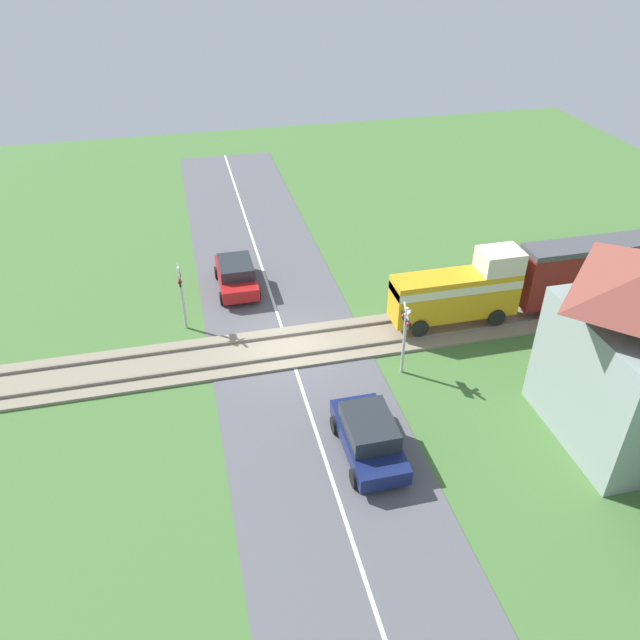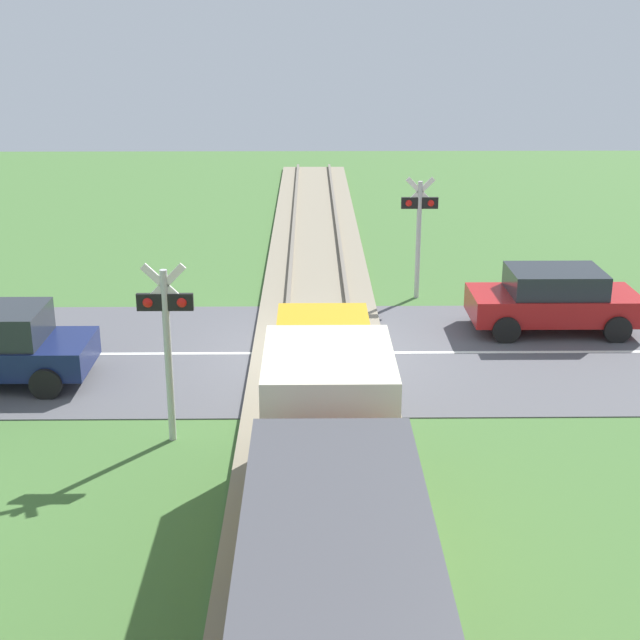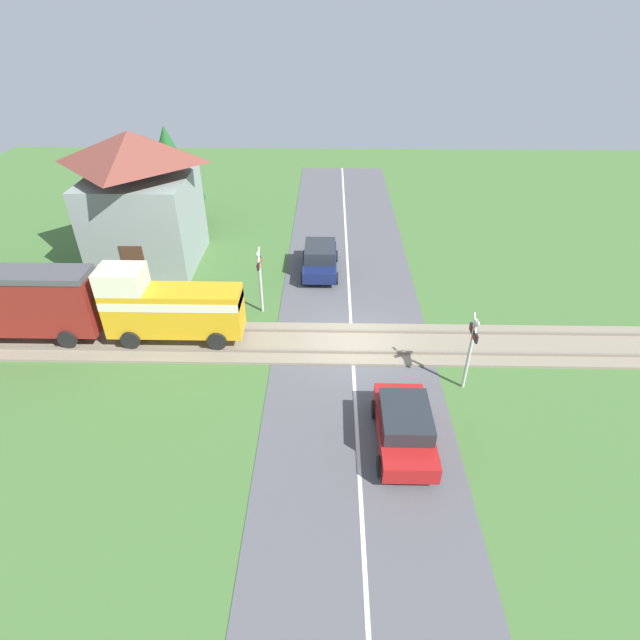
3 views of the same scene
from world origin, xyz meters
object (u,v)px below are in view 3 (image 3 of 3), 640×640
object	(u,v)px
crossing_signal_west_approach	(471,343)
pedestrian_by_station	(103,283)
car_far_side	(320,258)
station_building	(142,203)
crossing_signal_east_approach	(260,273)
train	(0,302)
car_near_crossing	(405,426)

from	to	relation	value
crossing_signal_west_approach	pedestrian_by_station	distance (m)	16.55
car_far_side	station_building	bearing A→B (deg)	83.85
car_far_side	pedestrian_by_station	bearing A→B (deg)	105.71
crossing_signal_west_approach	crossing_signal_east_approach	bearing A→B (deg)	57.81
train	car_near_crossing	bearing A→B (deg)	-108.86
car_near_crossing	crossing_signal_west_approach	world-z (taller)	crossing_signal_west_approach
car_near_crossing	car_far_side	size ratio (longest dim) A/B	0.99
train	pedestrian_by_station	xyz separation A→B (m)	(3.47, -2.50, -1.07)
station_building	pedestrian_by_station	bearing A→B (deg)	163.80
train	car_near_crossing	size ratio (longest dim) A/B	5.07
train	crossing_signal_west_approach	bearing A→B (deg)	-97.93
car_far_side	pedestrian_by_station	xyz separation A→B (m)	(-2.81, 9.99, 0.04)
station_building	crossing_signal_west_approach	bearing A→B (deg)	-124.25
car_near_crossing	pedestrian_by_station	size ratio (longest dim) A/B	2.08
train	car_near_crossing	distance (m)	16.28
car_near_crossing	crossing_signal_west_approach	distance (m)	3.93
train	crossing_signal_east_approach	size ratio (longest dim) A/B	6.16
car_near_crossing	station_building	xyz separation A→B (m)	(12.49, 11.77, 2.53)
train	crossing_signal_east_approach	distance (m)	10.28
train	car_far_side	world-z (taller)	train
car_far_side	station_building	size ratio (longest dim) A/B	0.56
station_building	pedestrian_by_station	size ratio (longest dim) A/B	3.77
car_far_side	crossing_signal_west_approach	size ratio (longest dim) A/B	1.23
train	car_far_side	xyz separation A→B (m)	(6.28, -12.49, -1.11)
train	car_near_crossing	world-z (taller)	train
car_near_crossing	car_far_side	distance (m)	11.89
car_far_side	crossing_signal_west_approach	distance (m)	10.37
car_near_crossing	station_building	bearing A→B (deg)	43.30
crossing_signal_east_approach	station_building	bearing A→B (deg)	53.31
car_near_crossing	car_far_side	bearing A→B (deg)	14.02
car_far_side	pedestrian_by_station	distance (m)	10.38
station_building	car_near_crossing	bearing A→B (deg)	-136.70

